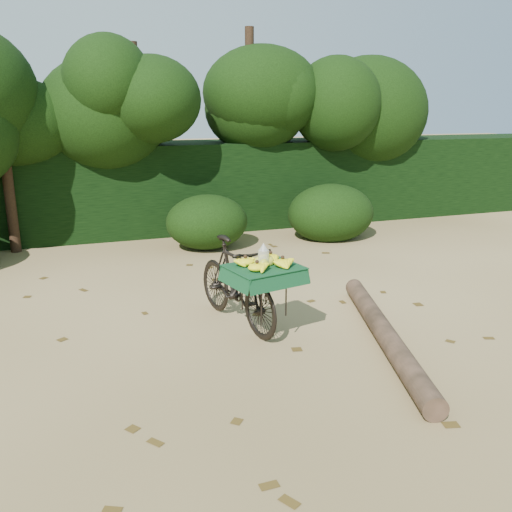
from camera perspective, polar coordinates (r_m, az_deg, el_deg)
name	(u,v)px	position (r m, az deg, el deg)	size (l,w,h in m)	color
ground	(172,361)	(5.72, -8.85, -10.82)	(80.00, 80.00, 0.00)	tan
vendor_bicycle	(237,282)	(6.35, -2.01, -2.77)	(0.98, 1.86, 1.04)	black
fallen_log	(384,333)	(6.17, 13.37, -7.89)	(0.23, 0.23, 3.16)	brown
hedge_backdrop	(111,189)	(11.51, -15.07, 6.83)	(26.00, 1.80, 1.80)	black
tree_row	(73,136)	(10.58, -18.68, 11.85)	(14.50, 2.00, 4.00)	black
bush_clumps	(152,229)	(9.69, -10.91, 2.84)	(8.80, 1.70, 0.90)	black
leaf_litter	(161,336)	(6.30, -9.99, -8.27)	(7.00, 7.30, 0.01)	#4E3A14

